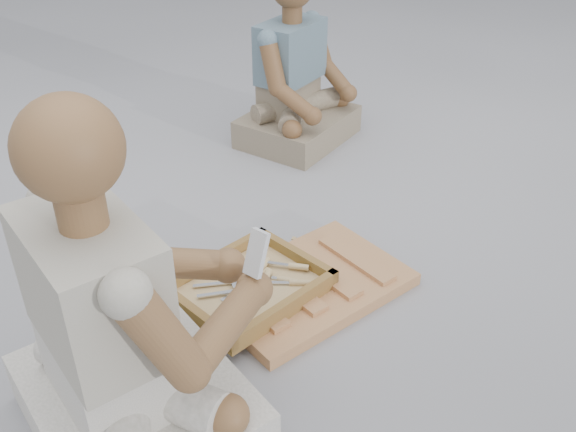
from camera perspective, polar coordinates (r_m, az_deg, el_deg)
ground at (r=2.20m, az=1.81°, el=-7.42°), size 60.00×60.00×0.00m
carved_panel at (r=2.23m, az=1.73°, el=-6.20°), size 0.71×0.51×0.04m
tool_tray at (r=2.15m, az=-3.52°, el=-6.32°), size 0.54×0.47×0.06m
chisel_0 at (r=2.21m, az=0.41°, el=-4.44°), size 0.17×0.17×0.02m
chisel_1 at (r=2.21m, az=-2.40°, el=-4.69°), size 0.19×0.14×0.02m
chisel_2 at (r=2.12m, az=-3.71°, el=-6.51°), size 0.21×0.09×0.02m
chisel_3 at (r=2.16m, az=-4.14°, el=-5.78°), size 0.21×0.10×0.02m
chisel_4 at (r=2.21m, az=-5.39°, el=-4.73°), size 0.07×0.22×0.02m
chisel_5 at (r=2.15m, az=-2.09°, el=-5.77°), size 0.17×0.16×0.02m
chisel_6 at (r=2.19m, az=-2.80°, el=-5.48°), size 0.22×0.08×0.02m
chisel_7 at (r=2.18m, az=-0.60°, el=-5.64°), size 0.16×0.18×0.02m
chisel_8 at (r=2.16m, az=0.47°, el=-5.96°), size 0.19×0.14×0.02m
wood_chip_0 at (r=2.15m, az=-1.71°, el=-8.50°), size 0.02×0.02×0.00m
wood_chip_1 at (r=2.20m, az=1.23°, el=-7.44°), size 0.02×0.02×0.00m
wood_chip_2 at (r=2.49m, az=0.52°, el=-2.00°), size 0.02×0.02×0.00m
wood_chip_3 at (r=2.04m, az=-10.56°, el=-12.07°), size 0.02×0.02×0.00m
wood_chip_4 at (r=2.31m, az=3.14°, el=-5.12°), size 0.02×0.02×0.00m
wood_chip_5 at (r=2.32m, az=-7.66°, el=-5.29°), size 0.02×0.02×0.00m
wood_chip_6 at (r=2.26m, az=5.38°, el=-6.26°), size 0.02×0.02×0.00m
wood_chip_7 at (r=2.25m, az=-7.65°, el=-6.62°), size 0.02×0.02×0.00m
wood_chip_8 at (r=2.42m, az=0.77°, el=-3.26°), size 0.02×0.02×0.00m
wood_chip_9 at (r=2.31m, az=-13.59°, el=-6.28°), size 0.02×0.02×0.00m
wood_chip_10 at (r=2.06m, az=-5.02°, el=-10.95°), size 0.02×0.02×0.00m
wood_chip_11 at (r=1.95m, az=-8.45°, el=-14.37°), size 0.02×0.02×0.00m
wood_chip_12 at (r=2.39m, az=-3.14°, el=-3.67°), size 0.02×0.02×0.00m
wood_chip_13 at (r=2.04m, az=-5.99°, el=-11.36°), size 0.02×0.02×0.00m
wood_chip_14 at (r=2.34m, az=0.05°, el=-4.53°), size 0.02×0.02×0.00m
wood_chip_15 at (r=2.27m, az=4.15°, el=-6.02°), size 0.02×0.02×0.00m
craftsman at (r=1.64m, az=-14.44°, el=-10.37°), size 0.66×0.65×0.96m
companion at (r=3.16m, az=0.73°, el=11.48°), size 0.66×0.61×0.84m
mobile_phone at (r=1.63m, az=-2.82°, el=-3.31°), size 0.07×0.07×0.12m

